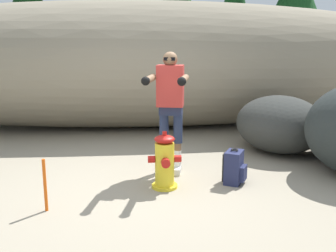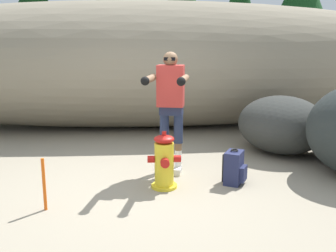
{
  "view_description": "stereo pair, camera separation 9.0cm",
  "coord_description": "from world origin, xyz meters",
  "px_view_note": "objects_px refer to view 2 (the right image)",
  "views": [
    {
      "loc": [
        -0.13,
        -4.77,
        1.82
      ],
      "look_at": [
        0.29,
        0.19,
        0.75
      ],
      "focal_mm": 40.84,
      "sensor_mm": 36.0,
      "label": 1
    },
    {
      "loc": [
        -0.04,
        -4.78,
        1.82
      ],
      "look_at": [
        0.29,
        0.19,
        0.75
      ],
      "focal_mm": 40.84,
      "sensor_mm": 36.0,
      "label": 2
    }
  ],
  "objects_px": {
    "fire_hydrant": "(164,162)",
    "boulder_large": "(282,124)",
    "utility_worker": "(171,98)",
    "spare_backpack": "(234,168)",
    "survey_stake": "(44,184)"
  },
  "relations": [
    {
      "from": "fire_hydrant",
      "to": "utility_worker",
      "type": "distance_m",
      "value": 0.95
    },
    {
      "from": "survey_stake",
      "to": "boulder_large",
      "type": "bearing_deg",
      "value": 31.56
    },
    {
      "from": "fire_hydrant",
      "to": "boulder_large",
      "type": "distance_m",
      "value": 2.58
    },
    {
      "from": "fire_hydrant",
      "to": "survey_stake",
      "type": "height_order",
      "value": "fire_hydrant"
    },
    {
      "from": "utility_worker",
      "to": "spare_backpack",
      "type": "relative_size",
      "value": 3.67
    },
    {
      "from": "utility_worker",
      "to": "spare_backpack",
      "type": "distance_m",
      "value": 1.29
    },
    {
      "from": "fire_hydrant",
      "to": "boulder_large",
      "type": "height_order",
      "value": "boulder_large"
    },
    {
      "from": "fire_hydrant",
      "to": "spare_backpack",
      "type": "bearing_deg",
      "value": 5.46
    },
    {
      "from": "utility_worker",
      "to": "boulder_large",
      "type": "distance_m",
      "value": 2.27
    },
    {
      "from": "boulder_large",
      "to": "survey_stake",
      "type": "xyz_separation_m",
      "value": [
        -3.45,
        -2.12,
        -0.19
      ]
    },
    {
      "from": "fire_hydrant",
      "to": "boulder_large",
      "type": "relative_size",
      "value": 0.47
    },
    {
      "from": "fire_hydrant",
      "to": "survey_stake",
      "type": "xyz_separation_m",
      "value": [
        -1.37,
        -0.59,
        -0.04
      ]
    },
    {
      "from": "survey_stake",
      "to": "utility_worker",
      "type": "bearing_deg",
      "value": 37.67
    },
    {
      "from": "survey_stake",
      "to": "spare_backpack",
      "type": "bearing_deg",
      "value": 16.5
    },
    {
      "from": "fire_hydrant",
      "to": "survey_stake",
      "type": "distance_m",
      "value": 1.49
    }
  ]
}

